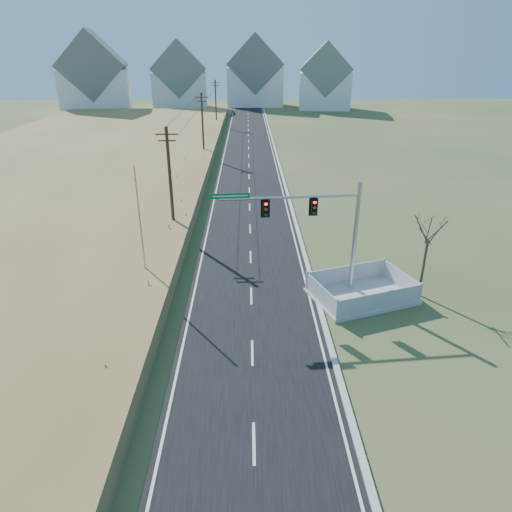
{
  "coord_description": "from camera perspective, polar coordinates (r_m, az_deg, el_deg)",
  "views": [
    {
      "loc": [
        -0.16,
        -21.53,
        14.45
      ],
      "look_at": [
        0.28,
        2.81,
        3.4
      ],
      "focal_mm": 32.0,
      "sensor_mm": 36.0,
      "label": 1
    }
  ],
  "objects": [
    {
      "name": "traffic_signal_mast",
      "position": [
        28.35,
        8.77,
        3.53
      ],
      "size": [
        9.16,
        1.13,
        7.31
      ],
      "rotation": [
        0.0,
        0.0,
        0.09
      ],
      "color": "#9EA0A5",
      "rests_on": "ground"
    },
    {
      "name": "condo_ne",
      "position": [
        127.36,
        8.62,
        20.75
      ],
      "size": [
        14.12,
        10.51,
        16.52
      ],
      "rotation": [
        0.0,
        0.0,
        -0.1
      ],
      "color": "white",
      "rests_on": "ground"
    },
    {
      "name": "utility_pole_near",
      "position": [
        38.34,
        -10.67,
        9.24
      ],
      "size": [
        1.8,
        0.26,
        9.0
      ],
      "color": "#422D1E",
      "rests_on": "ground"
    },
    {
      "name": "open_sign",
      "position": [
        28.4,
        13.95,
        -6.3
      ],
      "size": [
        0.4,
        0.28,
        0.55
      ],
      "rotation": [
        0.0,
        0.0,
        -0.58
      ],
      "color": "white",
      "rests_on": "ground"
    },
    {
      "name": "ground",
      "position": [
        25.93,
        -0.52,
        -9.45
      ],
      "size": [
        260.0,
        260.0,
        0.0
      ],
      "primitive_type": "plane",
      "color": "#3D4C25",
      "rests_on": "ground"
    },
    {
      "name": "flagpole",
      "position": [
        30.24,
        -14.05,
        1.92
      ],
      "size": [
        0.37,
        0.37,
        8.15
      ],
      "color": "#B7B5AD",
      "rests_on": "ground"
    },
    {
      "name": "bare_tree",
      "position": [
        29.5,
        20.89,
        3.18
      ],
      "size": [
        2.14,
        2.14,
        5.66
      ],
      "color": "#4C3F33",
      "rests_on": "ground"
    },
    {
      "name": "road",
      "position": [
        72.97,
        -0.93,
        13.02
      ],
      "size": [
        8.0,
        180.0,
        0.06
      ],
      "primitive_type": "cube",
      "color": "black",
      "rests_on": "ground"
    },
    {
      "name": "fence_enclosure",
      "position": [
        29.83,
        13.02,
        -4.64
      ],
      "size": [
        7.15,
        5.96,
        1.4
      ],
      "rotation": [
        0.0,
        0.0,
        0.34
      ],
      "color": "#B7B5AD",
      "rests_on": "ground"
    },
    {
      "name": "reed_marsh",
      "position": [
        67.41,
        -22.15,
        10.85
      ],
      "size": [
        38.0,
        110.0,
        1.3
      ],
      "primitive_type": "cube",
      "color": "#A7874B",
      "rests_on": "ground"
    },
    {
      "name": "curb",
      "position": [
        73.08,
        2.42,
        13.07
      ],
      "size": [
        0.3,
        180.0,
        0.18
      ],
      "primitive_type": "cube",
      "color": "#B2AFA8",
      "rests_on": "ground"
    },
    {
      "name": "condo_nw",
      "position": [
        127.46,
        -19.55,
        20.11
      ],
      "size": [
        17.69,
        13.38,
        19.05
      ],
      "rotation": [
        0.0,
        0.0,
        0.14
      ],
      "color": "white",
      "rests_on": "ground"
    },
    {
      "name": "utility_pole_mid",
      "position": [
        67.54,
        -6.68,
        15.95
      ],
      "size": [
        1.8,
        0.26,
        9.0
      ],
      "color": "#422D1E",
      "rests_on": "ground"
    },
    {
      "name": "condo_n",
      "position": [
        133.72,
        -0.13,
        21.49
      ],
      "size": [
        15.27,
        10.2,
        18.54
      ],
      "color": "white",
      "rests_on": "ground"
    },
    {
      "name": "condo_nnw",
      "position": [
        130.96,
        -9.5,
        20.83
      ],
      "size": [
        14.93,
        11.17,
        17.03
      ],
      "rotation": [
        0.0,
        0.0,
        0.07
      ],
      "color": "white",
      "rests_on": "ground"
    },
    {
      "name": "utility_pole_far",
      "position": [
        97.23,
        -5.05,
        18.57
      ],
      "size": [
        1.8,
        0.26,
        9.0
      ],
      "color": "#422D1E",
      "rests_on": "ground"
    }
  ]
}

